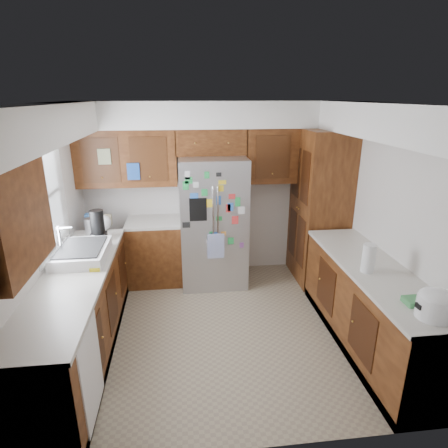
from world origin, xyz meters
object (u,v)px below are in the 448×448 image
(pantry, at_px, (319,207))
(rice_cooker, at_px, (435,303))
(paper_towel, at_px, (369,258))
(fridge, at_px, (213,222))

(pantry, bearing_deg, rice_cooker, -90.01)
(rice_cooker, relative_size, paper_towel, 0.98)
(fridge, bearing_deg, paper_towel, -52.11)
(fridge, height_order, rice_cooker, fridge)
(rice_cooker, height_order, paper_towel, paper_towel)
(pantry, height_order, rice_cooker, pantry)
(fridge, bearing_deg, rice_cooker, -59.87)
(fridge, bearing_deg, pantry, -2.06)
(fridge, xyz_separation_m, paper_towel, (1.37, -1.76, 0.16))
(pantry, xyz_separation_m, fridge, (-1.50, 0.05, -0.17))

